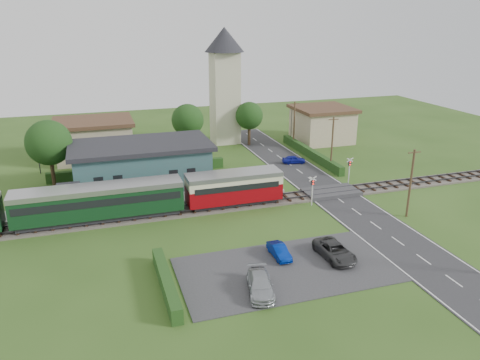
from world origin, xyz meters
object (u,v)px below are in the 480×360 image
object	(u,v)px
equipment_hut	(69,197)
crossing_signal_near	(313,186)
station_building	(142,165)
crossing_signal_far	(350,167)
church_tower	(225,77)
pedestrian_near	(218,183)
car_park_dark	(335,251)
house_east	(322,124)
train	(64,205)
car_park_silver	(260,285)
house_west	(94,139)
car_park_blue	(279,251)
pedestrian_far	(104,199)
car_on_road	(294,159)

from	to	relation	value
equipment_hut	crossing_signal_near	bearing A→B (deg)	-12.94
station_building	equipment_hut	bearing A→B (deg)	-144.08
equipment_hut	crossing_signal_far	distance (m)	31.61
church_tower	pedestrian_near	world-z (taller)	church_tower
car_park_dark	house_east	bearing A→B (deg)	62.10
train	pedestrian_near	distance (m)	16.39
house_east	crossing_signal_far	xyz separation A→B (m)	(-6.40, -19.61, -0.66)
car_park_dark	station_building	bearing A→B (deg)	117.67
church_tower	crossing_signal_far	xyz separation A→B (m)	(8.60, -23.61, -8.08)
car_park_dark	church_tower	bearing A→B (deg)	84.78
pedestrian_near	crossing_signal_near	bearing A→B (deg)	130.55
car_park_silver	train	bearing A→B (deg)	142.58
house_east	car_park_dark	xyz separation A→B (m)	(-16.94, -35.55, -2.08)
church_tower	car_park_silver	size ratio (longest dim) A/B	4.07
crossing_signal_far	equipment_hut	bearing A→B (deg)	178.54
station_building	crossing_signal_near	distance (m)	19.98
house_east	car_park_dark	distance (m)	39.43
house_west	car_park_dark	size ratio (longest dim) A/B	2.36
car_park_blue	train	bearing A→B (deg)	144.23
church_tower	car_park_dark	xyz separation A→B (m)	(-1.94, -39.55, -9.51)
crossing_signal_near	pedestrian_far	xyz separation A→B (m)	(-21.04, 5.18, -0.80)
car_park_silver	station_building	bearing A→B (deg)	114.83
station_building	car_park_blue	distance (m)	22.81
house_east	crossing_signal_far	world-z (taller)	house_east
car_park_silver	crossing_signal_far	bearing A→B (deg)	58.94
train	house_west	bearing A→B (deg)	81.82
equipment_hut	car_park_dark	distance (m)	26.93
equipment_hut	crossing_signal_near	distance (m)	25.04
equipment_hut	pedestrian_near	size ratio (longest dim) A/B	1.30
house_east	pedestrian_far	size ratio (longest dim) A/B	4.92
station_building	crossing_signal_far	bearing A→B (deg)	-15.63
church_tower	crossing_signal_far	distance (m)	26.39
train	car_park_blue	world-z (taller)	train
equipment_hut	house_east	distance (m)	42.41
car_on_road	car_park_blue	size ratio (longest dim) A/B	0.98
house_west	car_on_road	xyz separation A→B (m)	(25.70, -11.03, -2.21)
car_park_dark	pedestrian_near	xyz separation A→B (m)	(-5.35, 16.98, 0.71)
car_park_silver	car_on_road	bearing A→B (deg)	74.61
car_on_road	crossing_signal_far	bearing A→B (deg)	-151.30
station_building	car_park_blue	bearing A→B (deg)	-67.38
equipment_hut	house_west	bearing A→B (deg)	81.38
equipment_hut	house_east	bearing A→B (deg)	26.32
train	crossing_signal_near	distance (m)	24.82
equipment_hut	crossing_signal_far	world-z (taller)	crossing_signal_far
crossing_signal_near	crossing_signal_far	xyz separation A→B (m)	(7.20, 4.80, 0.00)
house_east	crossing_signal_far	size ratio (longest dim) A/B	2.69
car_on_road	pedestrian_near	size ratio (longest dim) A/B	1.60
equipment_hut	crossing_signal_far	xyz separation A→B (m)	(31.60, -0.81, 0.39)
church_tower	house_east	xyz separation A→B (m)	(15.00, -4.00, -7.43)
car_park_blue	car_park_dark	distance (m)	4.60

